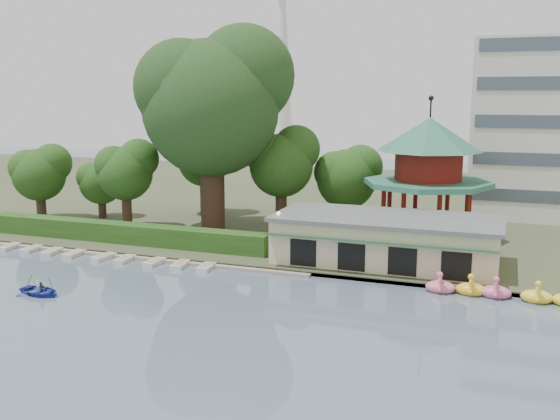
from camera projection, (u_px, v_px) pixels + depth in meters
The scene contains 14 objects.
ground_plane at pixel (139, 348), 35.52m from camera, with size 220.00×220.00×0.00m, color slate.
shore at pixel (353, 201), 83.49m from camera, with size 220.00×70.00×0.40m, color #424930.
embankment at pixel (254, 268), 51.47m from camera, with size 220.00×0.60×0.30m, color gray.
dock at pixel (129, 256), 55.44m from camera, with size 34.00×1.60×0.24m, color gray.
boathouse at pixel (386, 239), 52.00m from camera, with size 18.60×9.39×3.90m.
pavilion at pixel (428, 166), 59.64m from camera, with size 12.40×12.40×13.50m.
broadcast_tower at pixel (282, 22), 172.79m from camera, with size 8.00×8.00×96.00m.
hedge at pixel (121, 233), 59.28m from camera, with size 30.00×2.00×1.80m, color #264E19.
lamp_post at pixel (278, 227), 51.95m from camera, with size 0.36×0.36×4.28m.
big_tree at pixel (213, 98), 62.02m from camera, with size 15.01×13.99×20.82m.
small_trees at pixel (204, 167), 67.71m from camera, with size 39.76×16.18×10.74m.
swan_boats at pixel (549, 298), 43.09m from camera, with size 16.33×2.02×1.92m.
moored_rowboats at pixel (89, 255), 55.29m from camera, with size 24.57×2.63×0.36m.
rowboat_with_passengers at pixel (40, 288), 44.91m from camera, with size 5.30×4.16×2.01m.
Camera 1 is at (19.09, -28.67, 14.21)m, focal length 40.00 mm.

